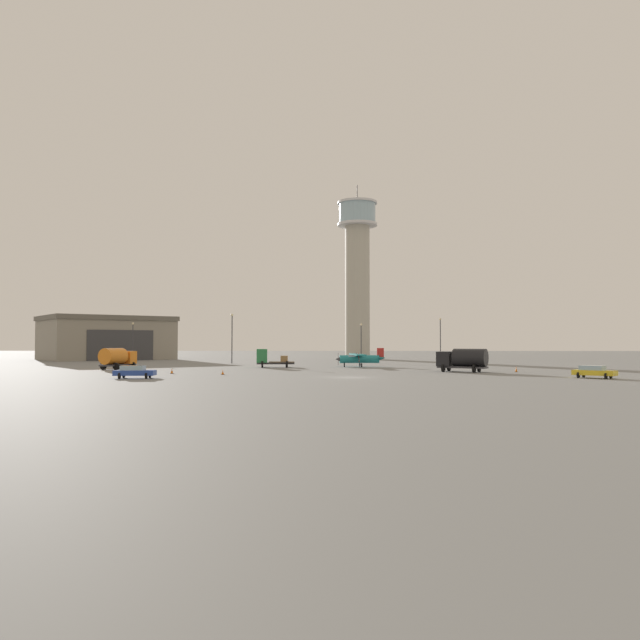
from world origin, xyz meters
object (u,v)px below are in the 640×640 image
truck_fuel_tanker_black (463,359)px  light_post_east (440,336)px  light_post_west (133,338)px  traffic_cone_near_left (172,371)px  airplane_teal (360,358)px  car_blue (134,371)px  traffic_cone_mid_apron (516,369)px  light_post_centre (232,334)px  truck_flatbed_green (269,359)px  light_post_north (361,339)px  traffic_cone_near_right (223,372)px  control_tower (357,269)px  truck_fuel_tanker_orange (117,358)px  car_yellow (594,371)px

truck_fuel_tanker_black → light_post_east: light_post_east is taller
light_post_west → traffic_cone_near_left: size_ratio=11.80×
airplane_teal → car_blue: bearing=45.3°
traffic_cone_mid_apron → light_post_centre: bearing=144.9°
truck_flatbed_green → light_post_north: (15.02, 23.89, 3.20)m
truck_flatbed_green → traffic_cone_near_right: size_ratio=10.01×
traffic_cone_near_left → control_tower: bearing=69.8°
truck_flatbed_green → light_post_west: bearing=-44.7°
truck_flatbed_green → traffic_cone_mid_apron: 36.44m
light_post_centre → traffic_cone_near_right: bearing=-81.5°
light_post_north → traffic_cone_near_left: light_post_north is taller
light_post_north → traffic_cone_mid_apron: light_post_north is taller
light_post_centre → traffic_cone_mid_apron: (42.63, -29.93, -5.01)m
truck_flatbed_green → truck_fuel_tanker_orange: 22.21m
truck_fuel_tanker_black → traffic_cone_mid_apron: truck_fuel_tanker_black is taller
truck_fuel_tanker_orange → light_post_west: size_ratio=0.78×
truck_fuel_tanker_orange → car_yellow: (59.35, -19.52, -0.94)m
light_post_east → traffic_cone_near_left: 61.87m
car_blue → light_post_centre: 45.65m
airplane_teal → car_yellow: size_ratio=2.28×
light_post_north → light_post_centre: light_post_centre is taller
traffic_cone_near_left → light_post_north: bearing=59.7°
control_tower → car_yellow: (23.33, -75.94, -20.35)m
traffic_cone_near_right → car_blue: bearing=-136.3°
control_tower → car_yellow: control_tower is taller
truck_fuel_tanker_black → traffic_cone_mid_apron: (6.89, 0.06, -1.33)m
traffic_cone_near_left → traffic_cone_near_right: (6.77, -2.25, -0.03)m
truck_fuel_tanker_orange → light_post_east: 62.58m
light_post_centre → traffic_cone_mid_apron: light_post_centre is taller
light_post_east → light_post_centre: light_post_centre is taller
light_post_centre → traffic_cone_near_right: light_post_centre is taller
car_blue → light_post_east: bearing=48.6°
light_post_north → truck_flatbed_green: bearing=-122.2°
truck_flatbed_green → light_post_centre: bearing=-69.3°
car_yellow → light_post_east: (-7.56, 54.48, 4.43)m
truck_flatbed_green → light_post_centre: 19.24m
light_post_north → light_post_centre: bearing=-163.1°
light_post_west → light_post_centre: light_post_centre is taller
airplane_teal → light_post_east: size_ratio=1.16×
car_yellow → light_post_west: size_ratio=0.57×
car_blue → light_post_west: 54.22m
airplane_teal → light_post_centre: 27.09m
truck_fuel_tanker_black → light_post_north: (-12.02, 37.20, 2.85)m
airplane_teal → light_post_east: 30.39m
control_tower → light_post_east: bearing=-53.7°
truck_fuel_tanker_orange → light_post_centre: light_post_centre is taller
light_post_north → traffic_cone_near_left: (-24.90, -42.56, -4.22)m
light_post_centre → truck_fuel_tanker_black: bearing=-40.0°
airplane_teal → light_post_centre: size_ratio=1.11×
light_post_west → truck_fuel_tanker_black: bearing=-32.6°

